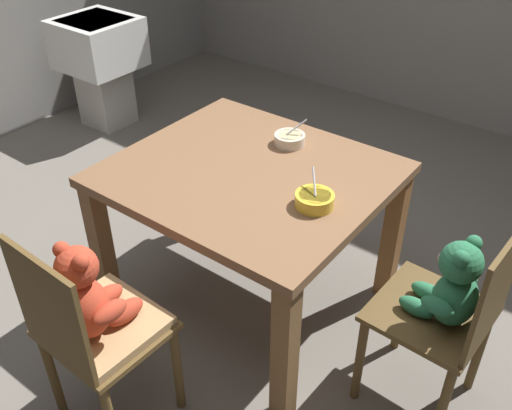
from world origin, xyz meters
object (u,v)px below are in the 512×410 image
object	(u,v)px
teddy_chair_near_front	(91,314)
sink_basin	(100,57)
teddy_chair_near_right	(450,300)
dining_table	(249,193)
porridge_bowl_cream_far_center	(290,139)
porridge_bowl_yellow_near_right	(314,200)

from	to	relation	value
teddy_chair_near_front	sink_basin	bearing A→B (deg)	51.19
teddy_chair_near_right	sink_basin	distance (m)	3.12
teddy_chair_near_right	teddy_chair_near_front	world-z (taller)	teddy_chair_near_front
dining_table	teddy_chair_near_front	xyz separation A→B (m)	(-0.03, -0.86, -0.05)
porridge_bowl_cream_far_center	sink_basin	world-z (taller)	porridge_bowl_cream_far_center
dining_table	teddy_chair_near_right	bearing A→B (deg)	-2.07
teddy_chair_near_front	porridge_bowl_cream_far_center	size ratio (longest dim) A/B	6.48
teddy_chair_near_front	sink_basin	xyz separation A→B (m)	(-2.02, 1.74, -0.05)
teddy_chair_near_front	porridge_bowl_yellow_near_right	bearing A→B (deg)	-23.99
porridge_bowl_cream_far_center	sink_basin	xyz separation A→B (m)	(-2.06, 0.59, -0.25)
dining_table	porridge_bowl_cream_far_center	world-z (taller)	porridge_bowl_cream_far_center
porridge_bowl_yellow_near_right	sink_basin	size ratio (longest dim) A/B	0.19
teddy_chair_near_front	sink_basin	size ratio (longest dim) A/B	1.14
dining_table	porridge_bowl_yellow_near_right	bearing A→B (deg)	-9.17
porridge_bowl_cream_far_center	porridge_bowl_yellow_near_right	bearing A→B (deg)	-44.73
teddy_chair_near_front	porridge_bowl_cream_far_center	xyz separation A→B (m)	(0.04, 1.15, 0.20)
teddy_chair_near_right	porridge_bowl_cream_far_center	world-z (taller)	teddy_chair_near_right
dining_table	teddy_chair_near_front	size ratio (longest dim) A/B	1.23
dining_table	porridge_bowl_yellow_near_right	world-z (taller)	porridge_bowl_yellow_near_right
porridge_bowl_cream_far_center	sink_basin	distance (m)	2.16
teddy_chair_near_right	porridge_bowl_yellow_near_right	bearing A→B (deg)	4.93
teddy_chair_near_right	sink_basin	world-z (taller)	teddy_chair_near_right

